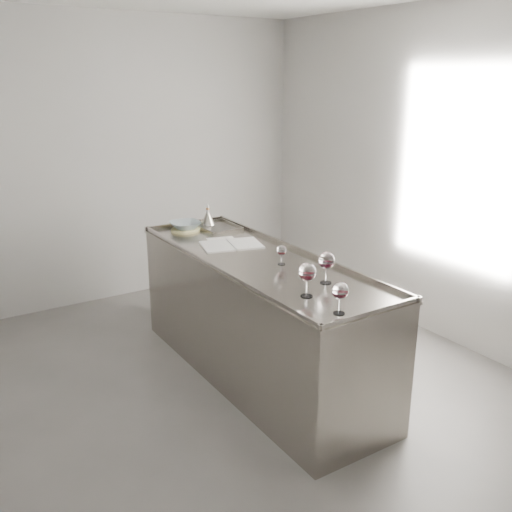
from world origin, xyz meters
TOP-DOWN VIEW (x-y plane):
  - room_shell at (0.00, 0.00)m, footprint 4.54×5.04m
  - counter at (0.50, 0.30)m, footprint 0.77×2.42m
  - wine_glass_left at (0.36, -0.47)m, footprint 0.11×0.11m
  - wine_glass_middle at (0.35, -0.78)m, footprint 0.09×0.09m
  - wine_glass_right at (0.60, -0.35)m, footprint 0.11×0.11m
  - wine_glass_small at (0.58, 0.11)m, footprint 0.07×0.07m
  - notebook at (0.51, 0.70)m, footprint 0.52×0.42m
  - loose_paper_top at (0.51, 0.81)m, footprint 0.30×0.36m
  - loose_paper_under at (0.44, 0.74)m, footprint 0.27×0.35m
  - trivet at (0.40, 1.30)m, footprint 0.32×0.32m
  - ceramic_bowl at (0.40, 1.30)m, footprint 0.27×0.27m
  - wine_funnel at (0.67, 1.38)m, footprint 0.13×0.13m

SIDE VIEW (x-z plane):
  - counter at x=0.50m, z-range -0.01..0.96m
  - loose_paper_top at x=0.51m, z-range 0.94..0.94m
  - loose_paper_under at x=0.44m, z-range 0.94..0.95m
  - notebook at x=0.51m, z-range 0.94..0.96m
  - trivet at x=0.40m, z-range 0.94..0.96m
  - ceramic_bowl at x=0.40m, z-range 0.96..1.02m
  - wine_funnel at x=0.67m, z-range 0.90..1.09m
  - wine_glass_small at x=0.58m, z-range 0.97..1.11m
  - wine_glass_middle at x=0.35m, z-range 0.98..1.17m
  - wine_glass_right at x=0.60m, z-range 0.98..1.19m
  - wine_glass_left at x=0.36m, z-range 0.98..1.20m
  - room_shell at x=0.00m, z-range -0.02..2.82m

